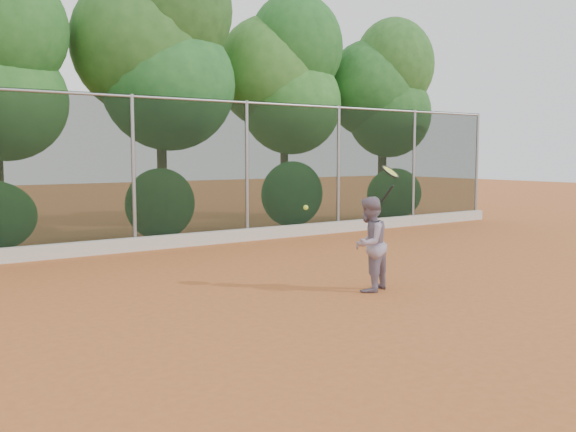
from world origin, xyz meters
TOP-DOWN VIEW (x-y plane):
  - ground at (0.00, 0.00)m, footprint 80.00×80.00m
  - concrete_curb at (0.00, 6.82)m, footprint 24.00×0.20m
  - tennis_player at (1.34, 0.66)m, footprint 0.89×0.80m
  - chainlink_fence at (-0.00, 7.00)m, footprint 24.09×0.09m
  - foliage_backdrop at (-0.55, 8.98)m, footprint 23.70×3.63m
  - tennis_racket at (1.61, 0.49)m, footprint 0.40×0.37m
  - tennis_ball_in_flight at (-0.09, 0.43)m, footprint 0.07×0.07m

SIDE VIEW (x-z plane):
  - ground at x=0.00m, z-range 0.00..0.00m
  - concrete_curb at x=0.00m, z-range 0.00..0.30m
  - tennis_player at x=1.34m, z-range 0.00..1.51m
  - tennis_ball_in_flight at x=-0.09m, z-range 1.39..1.46m
  - tennis_racket at x=1.61m, z-range 1.56..2.16m
  - chainlink_fence at x=0.00m, z-range 0.11..3.61m
  - foliage_backdrop at x=-0.55m, z-range 0.63..8.18m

